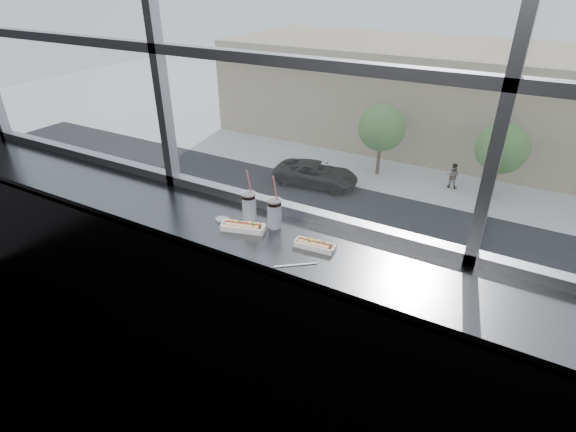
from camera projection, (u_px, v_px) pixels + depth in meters
The scene contains 20 objects.
wall_back_lower at pixel (298, 287), 3.01m from camera, with size 6.00×6.00×0.00m, color black.
counter at pixel (276, 240), 2.55m from camera, with size 6.00×0.55×0.06m, color #555657.
counter_fascia at pixel (254, 337), 2.60m from camera, with size 6.00×0.04×1.04m, color #555657.
hotdog_tray_left at pixel (243, 226), 2.57m from camera, with size 0.27×0.15×0.06m.
hotdog_tray_right at pixel (315, 245), 2.41m from camera, with size 0.23×0.09×0.05m.
soda_cup_left at pixel (249, 205), 2.65m from camera, with size 0.09×0.09×0.33m.
soda_cup_right at pixel (274, 212), 2.58m from camera, with size 0.09×0.09×0.33m.
loose_straw at pixel (296, 265), 2.28m from camera, with size 0.01×0.01×0.22m, color white.
wrapper at pixel (223, 219), 2.67m from camera, with size 0.10×0.07×0.02m, color silver.
plaza_ground at pixel (518, 134), 41.74m from camera, with size 120.00×120.00×0.00m, color silver.
street_asphalt at pixel (474, 257), 23.81m from camera, with size 80.00×10.00×0.06m, color black.
far_sidewalk at pixel (495, 198), 29.92m from camera, with size 80.00×6.00×0.04m, color silver.
far_building at pixel (524, 104), 35.62m from camera, with size 50.00×14.00×8.00m, color tan.
car_near_b at pixel (348, 245), 22.61m from camera, with size 6.97×2.91×2.32m, color black.
car_near_a at pixel (225, 210), 25.95m from camera, with size 6.82×2.84×2.27m, color gray.
car_far_a at pixel (316, 170), 31.24m from camera, with size 6.49×2.70×2.16m, color black.
car_near_c at pixel (454, 276), 20.39m from camera, with size 6.79×2.83×2.26m, color maroon.
pedestrian_b at pixel (453, 173), 30.85m from camera, with size 0.95×0.72×2.15m, color #66605B.
tree_left at pixel (382, 128), 31.77m from camera, with size 3.36×3.36×5.26m.
tree_center at pixel (502, 148), 28.39m from camera, with size 3.29×3.29×5.14m.
Camera 1 is at (1.13, -0.62, 2.42)m, focal length 28.00 mm.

